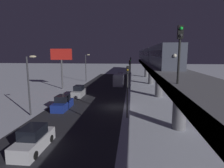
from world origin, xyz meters
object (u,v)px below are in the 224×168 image
sedan_yellow (121,77)px  commercial_billboard (61,58)px  box_truck (119,80)px  sedan_silver (79,92)px  rail_signal (180,45)px  traffic_light_near (127,84)px  traffic_light_far (130,65)px  subway_train (148,55)px  traffic_light_mid (130,70)px  traffic_light_distant (131,62)px  sedan_white (33,140)px  sedan_blue (63,103)px

sedan_yellow → commercial_billboard: 22.14m
commercial_billboard → box_truck: bearing=-151.6°
sedan_silver → rail_signal: bearing=122.6°
traffic_light_near → traffic_light_far: (0.00, -37.90, 0.00)m
subway_train → traffic_light_far: (5.51, -0.37, -3.34)m
subway_train → traffic_light_mid: 19.67m
sedan_silver → traffic_light_mid: traffic_light_mid is taller
sedan_silver → traffic_light_distant: (-9.30, -45.56, 3.40)m
sedan_white → box_truck: size_ratio=0.62×
box_truck → commercial_billboard: size_ratio=0.83×
sedan_white → sedan_yellow: 44.51m
sedan_white → traffic_light_near: 11.99m
sedan_silver → traffic_light_distant: size_ratio=0.69×
sedan_white → sedan_blue: bearing=-81.1°
traffic_light_distant → traffic_light_mid: bearing=90.0°
sedan_blue → commercial_billboard: bearing=-69.5°
sedan_silver → traffic_light_far: size_ratio=0.69×
sedan_white → subway_train: bearing=-105.7°
sedan_blue → traffic_light_mid: (-9.30, -16.14, 3.40)m
traffic_light_mid → commercial_billboard: commercial_billboard is taller
sedan_blue → sedan_yellow: bearing=-101.1°
traffic_light_near → traffic_light_distant: 56.85m
sedan_silver → traffic_light_distant: bearing=-101.5°
box_truck → traffic_light_far: size_ratio=1.16×
sedan_blue → traffic_light_far: traffic_light_far is taller
rail_signal → traffic_light_mid: size_ratio=0.62×
sedan_silver → commercial_billboard: bearing=-49.7°
box_truck → traffic_light_mid: size_ratio=1.16×
traffic_light_distant → commercial_billboard: size_ratio=0.72×
rail_signal → commercial_billboard: 32.92m
sedan_white → traffic_light_far: bearing=-99.1°
sedan_yellow → commercial_billboard: (12.08, 17.55, 6.03)m
sedan_silver → traffic_light_mid: 12.52m
box_truck → traffic_light_distant: bearing=-94.8°
sedan_blue → subway_train: bearing=-113.1°
traffic_light_near → traffic_light_far: size_ratio=1.00×
traffic_light_near → sedan_white: bearing=49.3°
subway_train → traffic_light_near: subway_train is taller
subway_train → rail_signal: 46.62m
sedan_blue → traffic_light_near: 10.29m
box_truck → traffic_light_distant: traffic_light_distant is taller
traffic_light_far → subway_train: bearing=176.2°
traffic_light_mid → traffic_light_far: (0.00, -18.95, 0.00)m
sedan_silver → commercial_billboard: (5.68, -6.71, 6.03)m
traffic_light_near → sedan_silver: bearing=-50.5°
sedan_silver → traffic_light_near: size_ratio=0.69×
box_truck → traffic_light_near: traffic_light_near is taller
sedan_silver → sedan_blue: bearing=90.0°
traffic_light_far → traffic_light_distant: 18.95m
sedan_yellow → traffic_light_far: 5.05m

